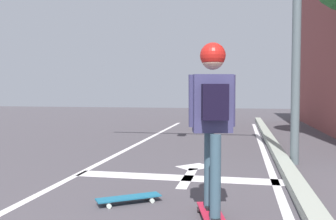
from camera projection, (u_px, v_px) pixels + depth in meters
name	position (u px, v px, depth m)	size (l,w,h in m)	color
lane_line_center	(78.00, 174.00, 6.06)	(0.12, 20.00, 0.01)	silver
lane_line_curbside	(276.00, 183.00, 5.45)	(0.12, 20.00, 0.01)	silver
stop_bar	(177.00, 178.00, 5.81)	(3.28, 0.40, 0.01)	silver
lane_arrow_stem	(188.00, 177.00, 5.83)	(0.16, 1.40, 0.01)	silver
lane_arrow_head	(195.00, 167.00, 6.66)	(0.56, 0.44, 0.01)	silver
curb_strip	(293.00, 180.00, 5.39)	(0.24, 24.00, 0.14)	#9DA495
skateboard	(212.00, 215.00, 3.87)	(0.41, 0.84, 0.08)	#B31C34
skater	(213.00, 104.00, 3.80)	(0.48, 0.64, 1.78)	#375262
spare_skateboard	(129.00, 198.00, 4.48)	(0.76, 0.61, 0.08)	#1D6586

